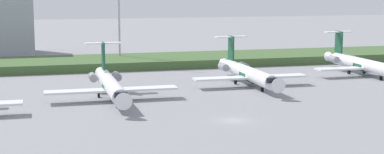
{
  "coord_description": "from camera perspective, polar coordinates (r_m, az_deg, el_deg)",
  "views": [
    {
      "loc": [
        -27.8,
        -81.69,
        19.62
      ],
      "look_at": [
        0.0,
        23.58,
        3.0
      ],
      "focal_mm": 56.12,
      "sensor_mm": 36.0,
      "label": 1
    }
  ],
  "objects": [
    {
      "name": "ground_plane",
      "position": [
        116.76,
        -0.8,
        -1.0
      ],
      "size": [
        500.0,
        500.0,
        0.0
      ],
      "primitive_type": "plane",
      "color": "gray"
    },
    {
      "name": "grass_berm",
      "position": [
        149.74,
        -3.98,
        1.52
      ],
      "size": [
        320.0,
        20.0,
        2.04
      ],
      "primitive_type": "cube",
      "color": "#426033",
      "rests_on": "ground"
    },
    {
      "name": "regional_jet_third",
      "position": [
        105.56,
        -7.75,
        -0.72
      ],
      "size": [
        22.81,
        31.0,
        9.0
      ],
      "color": "white",
      "rests_on": "ground"
    },
    {
      "name": "regional_jet_fourth",
      "position": [
        119.42,
        5.3,
        0.42
      ],
      "size": [
        22.81,
        31.0,
        9.0
      ],
      "color": "white",
      "rests_on": "ground"
    },
    {
      "name": "regional_jet_fifth",
      "position": [
        137.71,
        15.78,
        1.22
      ],
      "size": [
        22.81,
        31.0,
        9.0
      ],
      "color": "white",
      "rests_on": "ground"
    },
    {
      "name": "antenna_mast",
      "position": [
        152.13,
        -6.93,
        5.2
      ],
      "size": [
        4.4,
        0.5,
        25.51
      ],
      "color": "#B2B2B7",
      "rests_on": "ground"
    }
  ]
}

